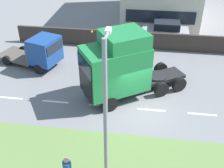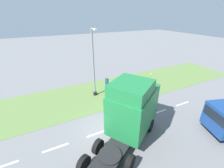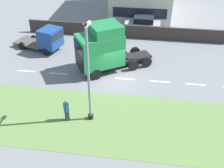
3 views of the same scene
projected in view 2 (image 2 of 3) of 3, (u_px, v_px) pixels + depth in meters
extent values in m
plane|color=slate|center=(106.00, 130.00, 12.22)|extent=(120.00, 120.00, 0.00)
cube|color=#607F42|center=(84.00, 97.00, 17.06)|extent=(7.00, 44.00, 0.01)
cube|color=white|center=(2.00, 166.00, 9.37)|extent=(0.16, 1.80, 0.00)
cube|color=white|center=(56.00, 148.00, 10.65)|extent=(0.16, 1.80, 0.00)
cube|color=white|center=(98.00, 133.00, 11.93)|extent=(0.16, 1.80, 0.00)
cube|color=white|center=(131.00, 121.00, 13.22)|extent=(0.16, 1.80, 0.00)
cube|color=white|center=(159.00, 112.00, 14.50)|extent=(0.16, 1.80, 0.00)
cube|color=white|center=(182.00, 104.00, 15.79)|extent=(0.16, 1.80, 0.00)
cube|color=black|center=(122.00, 139.00, 10.50)|extent=(5.18, 6.96, 0.24)
cube|color=#1E7A3D|center=(133.00, 109.00, 11.09)|extent=(4.35, 4.80, 2.96)
cube|color=black|center=(142.00, 103.00, 12.97)|extent=(1.87, 1.23, 1.66)
cube|color=black|center=(144.00, 90.00, 12.40)|extent=(1.97, 1.30, 0.95)
cube|color=#1E7A3D|center=(131.00, 89.00, 9.79)|extent=(3.48, 3.53, 0.90)
sphere|color=orange|center=(151.00, 74.00, 10.65)|extent=(0.14, 0.14, 0.14)
cylinder|color=black|center=(110.00, 155.00, 9.14)|extent=(1.95, 1.95, 0.12)
cylinder|color=black|center=(124.00, 116.00, 13.11)|extent=(0.83, 1.05, 1.04)
cylinder|color=black|center=(150.00, 125.00, 12.02)|extent=(0.83, 1.05, 1.04)
cylinder|color=black|center=(98.00, 147.00, 10.11)|extent=(0.83, 1.05, 1.04)
cylinder|color=black|center=(130.00, 163.00, 9.02)|extent=(0.83, 1.05, 1.04)
cylinder|color=black|center=(84.00, 164.00, 8.97)|extent=(0.83, 1.05, 1.04)
cube|color=navy|center=(224.00, 119.00, 11.13)|extent=(2.67, 2.46, 1.99)
cube|color=black|center=(214.00, 115.00, 10.82)|extent=(1.86, 0.62, 0.72)
cylinder|color=black|center=(209.00, 122.00, 12.55)|extent=(0.47, 0.84, 0.80)
cylinder|color=black|center=(95.00, 93.00, 17.40)|extent=(0.39, 0.39, 0.40)
cylinder|color=gray|center=(93.00, 65.00, 15.88)|extent=(0.18, 0.18, 7.42)
cylinder|color=gray|center=(93.00, 29.00, 13.95)|extent=(0.90, 0.13, 0.13)
cube|color=silver|center=(95.00, 29.00, 13.59)|extent=(0.44, 0.20, 0.16)
cylinder|color=#333338|center=(107.00, 87.00, 18.31)|extent=(0.34, 0.34, 0.87)
cylinder|color=#1E4C8C|center=(107.00, 81.00, 17.97)|extent=(0.39, 0.39, 0.69)
sphere|color=tan|center=(107.00, 78.00, 17.77)|extent=(0.24, 0.24, 0.24)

